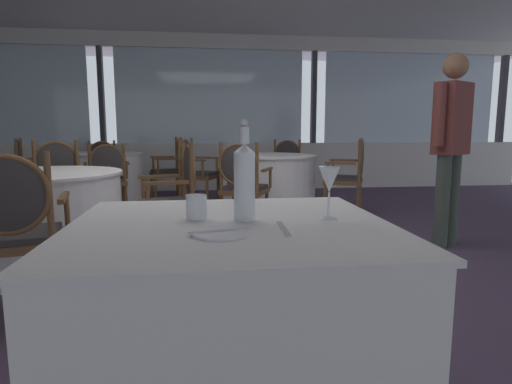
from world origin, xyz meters
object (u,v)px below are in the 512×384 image
Objects in this scene: dining_chair_2_0 at (176,191)px; dining_chair_2_3 at (14,224)px; side_plate at (220,233)px; water_tumbler at (196,207)px; water_bottle at (244,180)px; dining_chair_0_3 at (285,165)px; dining_chair_0_0 at (193,167)px; diner_person_0 at (451,138)px; dining_chair_1_1 at (172,164)px; dining_chair_2_1 at (56,181)px; dining_chair_1_2 at (103,163)px; dining_chair_1_3 at (29,168)px; dining_chair_0_2 at (351,171)px; wine_glass at (329,181)px; dining_chair_0_1 at (242,180)px; dining_chair_1_0 at (107,174)px.

dining_chair_2_3 is at bearing 44.90° from dining_chair_2_0.
water_tumbler reaches higher than side_plate.
dining_chair_0_3 is (1.14, 5.01, -0.37)m from water_bottle.
diner_person_0 reaches higher than dining_chair_0_0.
diner_person_0 is at bearing 42.77° from dining_chair_0_3.
dining_chair_1_1 is (-0.33, 0.70, -0.01)m from dining_chair_0_0.
dining_chair_2_0 is (-1.52, -2.83, 0.02)m from dining_chair_0_3.
water_bottle is at bearing 16.64° from dining_chair_2_1.
water_tumbler is at bearing 1.64° from dining_chair_1_2.
dining_chair_2_3 reaches higher than side_plate.
side_plate is 0.26m from water_tumbler.
dining_chair_2_1 reaches higher than dining_chair_1_3.
dining_chair_2_0 is (-2.08, -1.41, -0.01)m from dining_chair_0_2.
dining_chair_2_0 is at bearing -4.56° from dining_chair_0_3.
dining_chair_0_3 is at bearing 80.64° from wine_glass.
dining_chair_1_3 is 3.97m from dining_chair_2_3.
dining_chair_0_0 is 1.01× the size of dining_chair_0_1.
water_bottle reaches higher than dining_chair_0_1.
dining_chair_1_1 is (-0.44, 5.12, -0.25)m from water_tumbler.
dining_chair_0_0 reaches higher than dining_chair_1_0.
dining_chair_0_0 is 1.00× the size of dining_chair_2_3.
dining_chair_2_0 is at bearing 166.34° from dining_chair_0_1.
dining_chair_0_2 is at bearing -44.96° from dining_chair_0_1.
water_bottle is 3.07m from dining_chair_0_1.
water_tumbler is at bearing 166.64° from water_bottle.
dining_chair_1_0 reaches higher than water_tumbler.
dining_chair_0_0 reaches higher than side_plate.
water_bottle is at bearing -140.15° from dining_chair_2_3.
dining_chair_2_1 is (-1.53, 3.19, -0.20)m from side_plate.
dining_chair_0_1 is (0.27, 3.04, -0.36)m from water_bottle.
diner_person_0 is at bearing 46.85° from side_plate.
dining_chair_0_0 is at bearing 97.46° from wine_glass.
water_bottle is at bearing 82.75° from dining_chair_1_1.
dining_chair_0_3 is at bearing 114.24° from dining_chair_2_1.
water_bottle is 4.20m from dining_chair_1_0.
dining_chair_2_1 reaches higher than dining_chair_1_2.
dining_chair_2_3 reaches higher than wine_glass.
dining_chair_0_0 is 1.52m from dining_chair_0_1.
dining_chair_1_0 is at bearing 106.46° from water_tumbler.
dining_chair_0_1 is 0.54× the size of diner_person_0.
diner_person_0 is (1.81, 2.19, 0.11)m from wine_glass.
dining_chair_2_1 is 3.86m from diner_person_0.
dining_chair_0_1 is 1.06× the size of dining_chair_1_2.
dining_chair_0_0 is 1.52m from dining_chair_0_3.
dining_chair_2_0 is (-0.66, -0.86, 0.01)m from dining_chair_0_1.
wine_glass is at bearing -171.69° from dining_chair_1_0.
water_bottle is 0.37× the size of dining_chair_1_3.
dining_chair_0_2 is at bearing 45.08° from dining_chair_0_3.
water_bottle is at bearing -75.67° from dining_chair_1_3.
dining_chair_1_3 is (-4.22, 1.09, -0.01)m from dining_chair_0_2.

